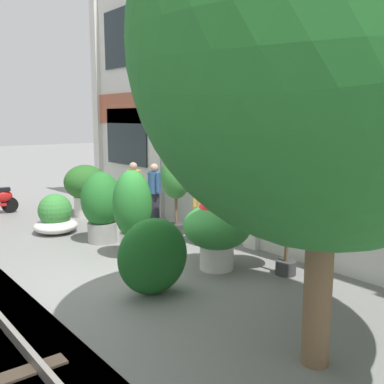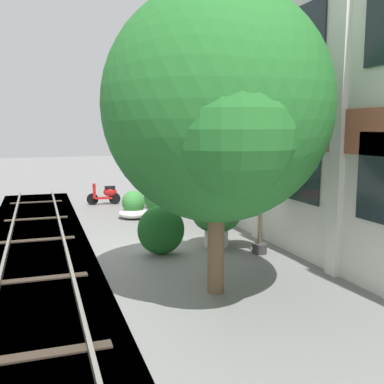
# 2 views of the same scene
# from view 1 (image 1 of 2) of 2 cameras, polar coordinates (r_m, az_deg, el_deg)

# --- Properties ---
(ground_plane) EXTENTS (80.00, 80.00, 0.00)m
(ground_plane) POSITION_cam_1_polar(r_m,az_deg,el_deg) (8.20, -7.36, -10.81)
(ground_plane) COLOR slate
(apartment_facade) EXTENTS (14.63, 0.64, 7.64)m
(apartment_facade) POSITION_cam_1_polar(r_m,az_deg,el_deg) (9.83, 9.28, 15.06)
(apartment_facade) COLOR silver
(apartment_facade) RESTS_ON ground
(broadleaf_tree) EXTENTS (4.44, 4.23, 5.75)m
(broadleaf_tree) POSITION_cam_1_polar(r_m,az_deg,el_deg) (5.08, 17.04, 16.35)
(broadleaf_tree) COLOR brown
(broadleaf_tree) RESTS_ON ground
(potted_plant_wide_bowl) EXTENTS (1.08, 1.08, 0.98)m
(potted_plant_wide_bowl) POSITION_cam_1_polar(r_m,az_deg,el_deg) (11.59, -16.96, -3.03)
(potted_plant_wide_bowl) COLOR beige
(potted_plant_wide_bowl) RESTS_ON ground
(potted_plant_terracotta_small) EXTENTS (0.80, 0.80, 2.45)m
(potted_plant_terracotta_small) POSITION_cam_1_polar(r_m,az_deg,el_deg) (8.06, 12.23, 2.49)
(potted_plant_terracotta_small) COLOR #333333
(potted_plant_terracotta_small) RESTS_ON ground
(potted_plant_ribbed_drum) EXTENTS (0.79, 0.79, 1.80)m
(potted_plant_ribbed_drum) POSITION_cam_1_polar(r_m,az_deg,el_deg) (9.06, -7.58, -2.08)
(potted_plant_ribbed_drum) COLOR beige
(potted_plant_ribbed_drum) RESTS_ON ground
(potted_plant_fluted_column) EXTENTS (0.92, 0.92, 1.62)m
(potted_plant_fluted_column) POSITION_cam_1_polar(r_m,az_deg,el_deg) (10.39, -11.44, -1.58)
(potted_plant_fluted_column) COLOR gray
(potted_plant_fluted_column) RESTS_ON ground
(potted_plant_glazed_jar) EXTENTS (1.27, 1.27, 1.44)m
(potted_plant_glazed_jar) POSITION_cam_1_polar(r_m,az_deg,el_deg) (8.40, 3.18, -4.44)
(potted_plant_glazed_jar) COLOR beige
(potted_plant_glazed_jar) RESTS_ON ground
(potted_plant_tall_urn) EXTENTS (0.72, 0.72, 1.95)m
(potted_plant_tall_urn) POSITION_cam_1_polar(r_m,az_deg,el_deg) (10.81, -2.06, 1.43)
(potted_plant_tall_urn) COLOR #333333
(potted_plant_tall_urn) RESTS_ON ground
(potted_plant_stone_basin) EXTENTS (1.20, 1.20, 1.49)m
(potted_plant_stone_basin) POSITION_cam_1_polar(r_m,az_deg,el_deg) (13.27, -13.39, 0.78)
(potted_plant_stone_basin) COLOR beige
(potted_plant_stone_basin) RESTS_ON ground
(resident_by_doorway) EXTENTS (0.34, 0.52, 1.63)m
(resident_by_doorway) POSITION_cam_1_polar(r_m,az_deg,el_deg) (12.32, -7.41, 0.27)
(resident_by_doorway) COLOR #282833
(resident_by_doorway) RESTS_ON ground
(resident_watching_tracks) EXTENTS (0.52, 0.34, 1.65)m
(resident_watching_tracks) POSITION_cam_1_polar(r_m,az_deg,el_deg) (11.74, -4.79, -0.09)
(resident_watching_tracks) COLOR #282833
(resident_watching_tracks) RESTS_ON ground
(resident_near_plants) EXTENTS (0.34, 0.51, 1.61)m
(resident_near_plants) POSITION_cam_1_polar(r_m,az_deg,el_deg) (9.96, 1.02, -1.92)
(resident_near_plants) COLOR #282833
(resident_near_plants) RESTS_ON ground
(topiary_hedge) EXTENTS (0.86, 1.28, 1.25)m
(topiary_hedge) POSITION_cam_1_polar(r_m,az_deg,el_deg) (7.29, -4.97, -8.16)
(topiary_hedge) COLOR #19561E
(topiary_hedge) RESTS_ON ground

